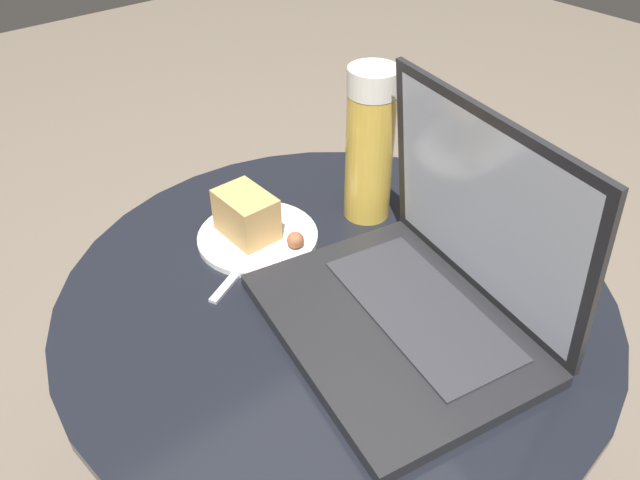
# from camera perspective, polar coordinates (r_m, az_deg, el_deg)

# --- Properties ---
(table) EXTENTS (0.74, 0.74, 0.54)m
(table) POSITION_cam_1_polar(r_m,az_deg,el_deg) (0.93, 1.30, -10.28)
(table) COLOR #515156
(table) RESTS_ON ground_plane
(laptop) EXTENTS (0.38, 0.32, 0.27)m
(laptop) POSITION_cam_1_polar(r_m,az_deg,el_deg) (0.77, 9.49, -4.25)
(laptop) COLOR #232326
(laptop) RESTS_ON table
(beer_glass) EXTENTS (0.07, 0.07, 0.24)m
(beer_glass) POSITION_cam_1_polar(r_m,az_deg,el_deg) (0.91, 4.57, 8.61)
(beer_glass) COLOR gold
(beer_glass) RESTS_ON table
(snack_plate) EXTENTS (0.18, 0.18, 0.08)m
(snack_plate) POSITION_cam_1_polar(r_m,az_deg,el_deg) (0.91, -6.20, 1.39)
(snack_plate) COLOR white
(snack_plate) RESTS_ON table
(fork) EXTENTS (0.10, 0.18, 0.00)m
(fork) POSITION_cam_1_polar(r_m,az_deg,el_deg) (0.90, -5.99, -1.13)
(fork) COLOR silver
(fork) RESTS_ON table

